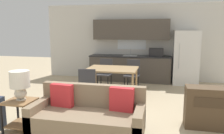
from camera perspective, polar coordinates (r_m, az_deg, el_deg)
wall_back at (r=7.97m, az=5.09°, el=6.49°), size 6.40×0.07×2.70m
kitchen_counter at (r=7.71m, az=4.89°, el=2.60°), size 2.82×0.65×2.15m
refrigerator at (r=7.59m, az=18.68°, el=2.32°), size 0.80×0.74×1.77m
dining_table at (r=5.84m, az=0.08°, el=-0.96°), size 1.33×0.98×0.77m
couch at (r=3.76m, az=-6.05°, el=-12.79°), size 1.84×0.80×0.85m
side_table at (r=4.25m, az=-22.78°, el=-10.39°), size 0.48×0.48×0.56m
table_lamp at (r=4.13m, az=-22.90°, el=-3.71°), size 0.34×0.34×0.52m
credenza at (r=4.45m, az=26.68°, el=-9.67°), size 1.26×0.39×0.76m
dining_chair_near_left at (r=5.23m, az=-6.27°, el=-4.66°), size 0.48×0.48×0.89m
dining_chair_far_right at (r=6.63m, az=5.32°, el=-1.63°), size 0.48×0.48×0.89m
dining_chair_far_left at (r=6.80m, az=-1.83°, el=-1.31°), size 0.45×0.45×0.89m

